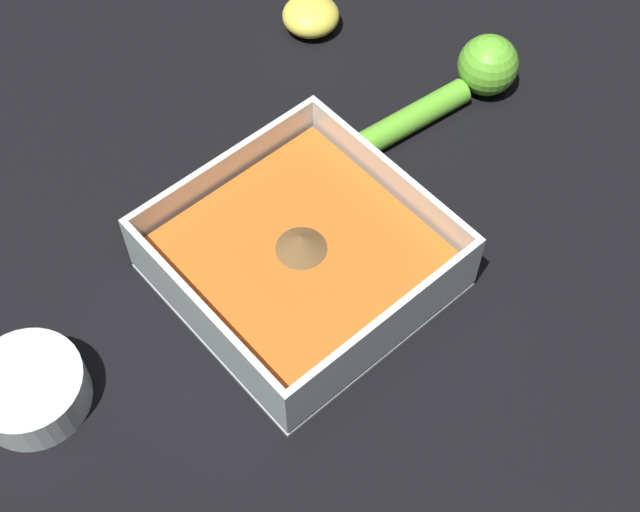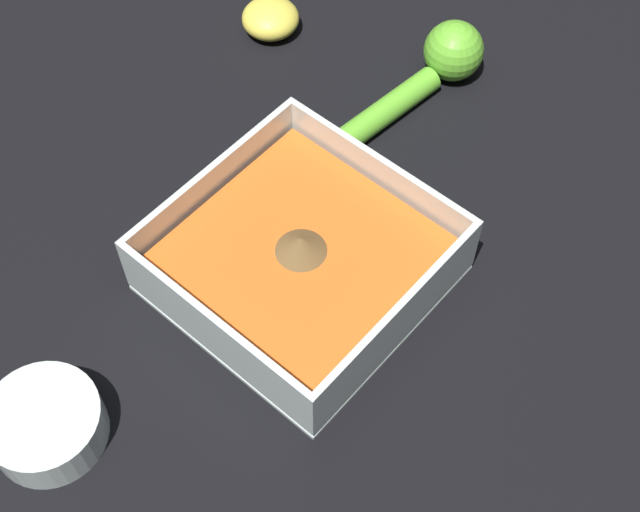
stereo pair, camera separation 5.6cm
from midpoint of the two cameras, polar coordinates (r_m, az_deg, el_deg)
name	(u,v)px [view 1 (the left image)]	position (r m, az deg, el deg)	size (l,w,h in m)	color
ground_plane	(277,262)	(0.79, -0.75, -0.51)	(4.00, 4.00, 0.00)	black
square_dish	(302,261)	(0.76, 0.92, -0.44)	(0.21, 0.21, 0.07)	silver
spice_bowl	(31,390)	(0.74, -15.96, -8.37)	(0.09, 0.09, 0.04)	silver
lemon_squeezer	(463,82)	(0.91, 10.91, 10.78)	(0.21, 0.06, 0.06)	#6BC633
lemon_half	(311,16)	(0.98, 1.10, 15.06)	(0.06, 0.06, 0.03)	#EFDB4C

